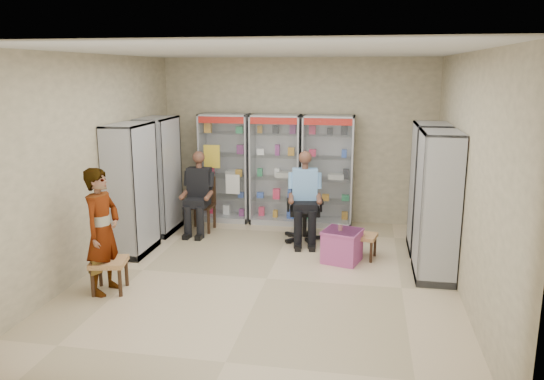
% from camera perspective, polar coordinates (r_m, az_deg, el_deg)
% --- Properties ---
extents(floor, '(6.00, 6.00, 0.00)m').
position_cam_1_polar(floor, '(7.32, -0.57, -9.51)').
color(floor, '#C8B08B').
rests_on(floor, ground).
extents(room_shell, '(5.02, 6.02, 3.01)m').
position_cam_1_polar(room_shell, '(6.82, -0.61, 5.97)').
color(room_shell, '#C1B38F').
rests_on(room_shell, ground).
extents(cabinet_back_left, '(0.90, 0.50, 2.00)m').
position_cam_1_polar(cabinet_back_left, '(9.89, -5.04, 2.39)').
color(cabinet_back_left, '#B6B7BE').
rests_on(cabinet_back_left, floor).
extents(cabinet_back_mid, '(0.90, 0.50, 2.00)m').
position_cam_1_polar(cabinet_back_mid, '(9.69, 0.40, 2.21)').
color(cabinet_back_mid, silver).
rests_on(cabinet_back_mid, floor).
extents(cabinet_back_right, '(0.90, 0.50, 2.00)m').
position_cam_1_polar(cabinet_back_right, '(9.57, 6.02, 2.02)').
color(cabinet_back_right, '#A5A7AC').
rests_on(cabinet_back_right, floor).
extents(cabinet_right_far, '(0.90, 0.50, 2.00)m').
position_cam_1_polar(cabinet_right_far, '(8.50, 16.45, 0.18)').
color(cabinet_right_far, '#B0B3B8').
rests_on(cabinet_right_far, floor).
extents(cabinet_right_near, '(0.90, 0.50, 2.00)m').
position_cam_1_polar(cabinet_right_near, '(7.43, 17.32, -1.65)').
color(cabinet_right_near, silver).
rests_on(cabinet_right_near, floor).
extents(cabinet_left_far, '(0.90, 0.50, 2.00)m').
position_cam_1_polar(cabinet_left_far, '(9.32, -12.07, 1.51)').
color(cabinet_left_far, silver).
rests_on(cabinet_left_far, floor).
extents(cabinet_left_near, '(0.90, 0.50, 2.00)m').
position_cam_1_polar(cabinet_left_near, '(8.34, -14.90, 0.04)').
color(cabinet_left_near, silver).
rests_on(cabinet_left_near, floor).
extents(wooden_chair, '(0.42, 0.42, 0.94)m').
position_cam_1_polar(wooden_chair, '(9.39, -7.61, -1.55)').
color(wooden_chair, black).
rests_on(wooden_chair, floor).
extents(seated_customer, '(0.44, 0.60, 1.34)m').
position_cam_1_polar(seated_customer, '(9.30, -7.74, -0.43)').
color(seated_customer, black).
rests_on(seated_customer, floor).
extents(office_chair, '(0.69, 0.69, 1.11)m').
position_cam_1_polar(office_chair, '(8.76, 3.55, -1.92)').
color(office_chair, black).
rests_on(office_chair, floor).
extents(seated_shopkeeper, '(0.56, 0.71, 1.42)m').
position_cam_1_polar(seated_shopkeeper, '(8.68, 3.52, -1.03)').
color(seated_shopkeeper, '#7AB5F2').
rests_on(seated_shopkeeper, floor).
extents(pink_trunk, '(0.62, 0.60, 0.48)m').
position_cam_1_polar(pink_trunk, '(7.93, 7.54, -5.98)').
color(pink_trunk, '#AF4697').
rests_on(pink_trunk, floor).
extents(tea_glass, '(0.07, 0.07, 0.09)m').
position_cam_1_polar(tea_glass, '(7.83, 7.36, -4.01)').
color(tea_glass, '#5B1507').
rests_on(tea_glass, pink_trunk).
extents(woven_stool_a, '(0.44, 0.44, 0.37)m').
position_cam_1_polar(woven_stool_a, '(8.14, 9.79, -5.98)').
color(woven_stool_a, tan).
rests_on(woven_stool_a, floor).
extents(woven_stool_b, '(0.50, 0.50, 0.43)m').
position_cam_1_polar(woven_stool_b, '(7.17, -17.05, -8.78)').
color(woven_stool_b, '#94623E').
rests_on(woven_stool_b, floor).
extents(standing_man, '(0.46, 0.63, 1.61)m').
position_cam_1_polar(standing_man, '(6.99, -17.78, -4.23)').
color(standing_man, gray).
rests_on(standing_man, floor).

